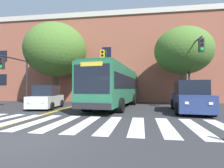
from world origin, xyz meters
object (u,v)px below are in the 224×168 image
Objects in this scene: traffic_light_far_corner at (16,72)px; traffic_light_near_corner at (194,61)px; car_navy_far_lane at (190,97)px; city_bus at (115,86)px; street_tree_curbside_large at (183,51)px; street_tree_curbside_small at (56,50)px; car_red_behind_bus at (119,92)px; traffic_light_overhead at (105,67)px; car_white_near_lane at (47,98)px.

traffic_light_near_corner is at bearing 1.71° from traffic_light_far_corner.
traffic_light_near_corner is at bearing 67.68° from car_navy_far_lane.
city_bus is 1.48× the size of street_tree_curbside_large.
city_bus is 8.75m from street_tree_curbside_small.
traffic_light_far_corner is at bearing -170.07° from street_tree_curbside_large.
car_red_behind_bus is at bearing 48.56° from traffic_light_far_corner.
car_red_behind_bus is 0.57× the size of street_tree_curbside_small.
city_bus is at bearing -50.82° from traffic_light_overhead.
car_red_behind_bus is 9.93m from street_tree_curbside_small.
car_red_behind_bus is (-0.63, 9.20, -0.78)m from city_bus.
traffic_light_far_corner is 8.11m from traffic_light_overhead.
car_navy_far_lane reaches higher than car_white_near_lane.
car_white_near_lane is 0.83× the size of car_red_behind_bus.
street_tree_curbside_small is (-13.28, 1.00, 0.70)m from street_tree_curbside_large.
car_white_near_lane is 5.94m from traffic_light_overhead.
car_navy_far_lane is at bearing -4.34° from car_white_near_lane.
traffic_light_overhead is at bearing -17.66° from street_tree_curbside_small.
car_white_near_lane is 13.02m from street_tree_curbside_large.
car_red_behind_bus is 0.88× the size of traffic_light_near_corner.
city_bus reaches higher than car_red_behind_bus.
traffic_light_overhead reaches higher than car_red_behind_bus.
street_tree_curbside_small is (-12.46, 5.82, 4.85)m from car_navy_far_lane.
car_navy_far_lane is 14.58m from street_tree_curbside_small.
traffic_light_overhead is at bearing -173.35° from street_tree_curbside_large.
street_tree_curbside_large is (6.25, 2.32, 3.30)m from city_bus.
street_tree_curbside_large is at bearing 18.99° from car_white_near_lane.
traffic_light_overhead reaches higher than car_navy_far_lane.
street_tree_curbside_small is (-5.86, 1.87, 2.19)m from traffic_light_overhead.
traffic_light_near_corner reaches higher than car_red_behind_bus.
car_white_near_lane is at bearing -162.61° from city_bus.
traffic_light_near_corner reaches higher than city_bus.
car_white_near_lane is at bearing -161.01° from street_tree_curbside_large.
street_tree_curbside_large is (6.87, -6.88, 4.08)m from car_red_behind_bus.
car_navy_far_lane is 0.71× the size of street_tree_curbside_large.
street_tree_curbside_large reaches higher than car_white_near_lane.
traffic_light_near_corner is (11.86, 1.78, 3.01)m from car_white_near_lane.
traffic_light_overhead is (-0.56, -7.75, 2.59)m from car_red_behind_bus.
car_red_behind_bus is at bearing 42.54° from street_tree_curbside_small.
city_bus is 5.72m from car_white_near_lane.
traffic_light_far_corner reaches higher than car_red_behind_bus.
street_tree_curbside_large is at bearing 20.34° from city_bus.
street_tree_curbside_large reaches higher than traffic_light_overhead.
traffic_light_far_corner is (-9.07, -0.37, 1.29)m from city_bus.
car_navy_far_lane is at bearing -112.32° from traffic_light_near_corner.
city_bus is 2.60m from traffic_light_overhead.
street_tree_curbside_large reaches higher than car_red_behind_bus.
car_navy_far_lane is 0.92× the size of traffic_light_near_corner.
street_tree_curbside_small reaches higher than traffic_light_overhead.
street_tree_curbside_large is (11.62, 4.00, 4.31)m from car_white_near_lane.
car_white_near_lane is 11.87m from car_red_behind_bus.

